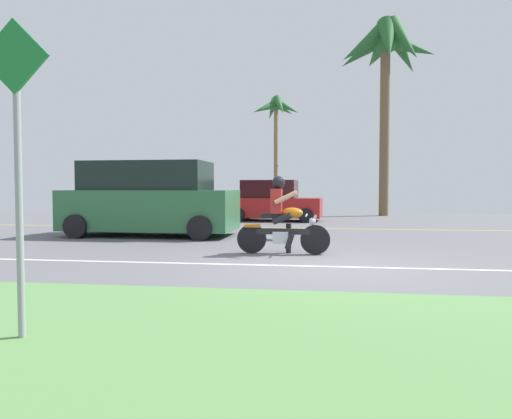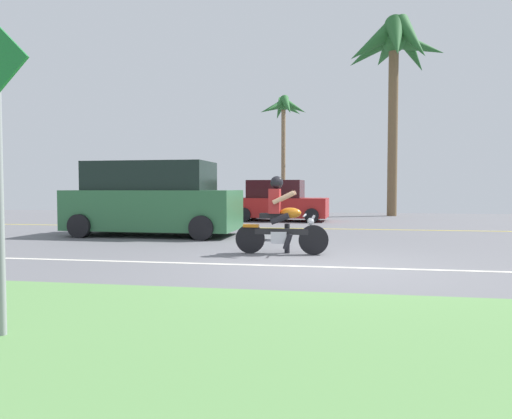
{
  "view_description": "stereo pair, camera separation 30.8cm",
  "coord_description": "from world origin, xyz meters",
  "px_view_note": "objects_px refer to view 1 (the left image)",
  "views": [
    {
      "loc": [
        -0.05,
        -7.98,
        1.33
      ],
      "look_at": [
        -1.52,
        2.56,
        0.85
      ],
      "focal_mm": 32.91,
      "sensor_mm": 36.0,
      "label": 1
    },
    {
      "loc": [
        0.25,
        -7.94,
        1.33
      ],
      "look_at": [
        -1.52,
        2.56,
        0.85
      ],
      "focal_mm": 32.91,
      "sensor_mm": 36.0,
      "label": 2
    }
  ],
  "objects_px": {
    "parked_car_0": "(163,201)",
    "palm_tree_0": "(386,54)",
    "motorcyclist": "(282,221)",
    "suv_nearby": "(149,200)",
    "palm_tree_1": "(276,114)",
    "street_sign": "(17,149)",
    "parked_car_1": "(274,202)"
  },
  "relations": [
    {
      "from": "parked_car_0",
      "to": "palm_tree_0",
      "type": "relative_size",
      "value": 0.45
    },
    {
      "from": "motorcyclist",
      "to": "suv_nearby",
      "type": "xyz_separation_m",
      "value": [
        -3.99,
        3.15,
        0.33
      ]
    },
    {
      "from": "parked_car_0",
      "to": "palm_tree_1",
      "type": "distance_m",
      "value": 7.15
    },
    {
      "from": "parked_car_0",
      "to": "palm_tree_0",
      "type": "bearing_deg",
      "value": 18.55
    },
    {
      "from": "suv_nearby",
      "to": "street_sign",
      "type": "distance_m",
      "value": 9.26
    },
    {
      "from": "street_sign",
      "to": "suv_nearby",
      "type": "bearing_deg",
      "value": 104.04
    },
    {
      "from": "motorcyclist",
      "to": "palm_tree_1",
      "type": "bearing_deg",
      "value": 96.02
    },
    {
      "from": "palm_tree_1",
      "to": "street_sign",
      "type": "xyz_separation_m",
      "value": [
        -0.29,
        -19.67,
        -3.33
      ]
    },
    {
      "from": "motorcyclist",
      "to": "street_sign",
      "type": "height_order",
      "value": "street_sign"
    },
    {
      "from": "parked_car_0",
      "to": "palm_tree_1",
      "type": "bearing_deg",
      "value": 34.99
    },
    {
      "from": "palm_tree_0",
      "to": "palm_tree_1",
      "type": "distance_m",
      "value": 5.94
    },
    {
      "from": "parked_car_0",
      "to": "street_sign",
      "type": "xyz_separation_m",
      "value": [
        4.44,
        -16.36,
        0.89
      ]
    },
    {
      "from": "parked_car_0",
      "to": "palm_tree_0",
      "type": "height_order",
      "value": "palm_tree_0"
    },
    {
      "from": "motorcyclist",
      "to": "palm_tree_1",
      "type": "distance_m",
      "value": 14.59
    },
    {
      "from": "parked_car_0",
      "to": "palm_tree_1",
      "type": "relative_size",
      "value": 0.71
    },
    {
      "from": "motorcyclist",
      "to": "palm_tree_1",
      "type": "xyz_separation_m",
      "value": [
        -1.46,
        13.85,
        4.32
      ]
    },
    {
      "from": "motorcyclist",
      "to": "palm_tree_0",
      "type": "relative_size",
      "value": 0.2
    },
    {
      "from": "suv_nearby",
      "to": "palm_tree_1",
      "type": "xyz_separation_m",
      "value": [
        2.53,
        10.71,
        3.99
      ]
    },
    {
      "from": "motorcyclist",
      "to": "suv_nearby",
      "type": "bearing_deg",
      "value": 141.77
    },
    {
      "from": "parked_car_0",
      "to": "motorcyclist",
      "type": "bearing_deg",
      "value": -59.59
    },
    {
      "from": "motorcyclist",
      "to": "parked_car_1",
      "type": "distance_m",
      "value": 9.73
    },
    {
      "from": "suv_nearby",
      "to": "palm_tree_1",
      "type": "bearing_deg",
      "value": 76.7
    },
    {
      "from": "parked_car_0",
      "to": "street_sign",
      "type": "bearing_deg",
      "value": -74.82
    },
    {
      "from": "parked_car_0",
      "to": "suv_nearby",
      "type": "bearing_deg",
      "value": -73.46
    },
    {
      "from": "parked_car_1",
      "to": "palm_tree_1",
      "type": "relative_size",
      "value": 0.65
    },
    {
      "from": "motorcyclist",
      "to": "suv_nearby",
      "type": "distance_m",
      "value": 5.09
    },
    {
      "from": "parked_car_0",
      "to": "palm_tree_0",
      "type": "xyz_separation_m",
      "value": [
        10.01,
        3.36,
        6.96
      ]
    },
    {
      "from": "parked_car_0",
      "to": "parked_car_1",
      "type": "distance_m",
      "value": 5.11
    },
    {
      "from": "parked_car_1",
      "to": "street_sign",
      "type": "distance_m",
      "value": 15.51
    },
    {
      "from": "palm_tree_1",
      "to": "street_sign",
      "type": "distance_m",
      "value": 19.95
    },
    {
      "from": "suv_nearby",
      "to": "parked_car_1",
      "type": "distance_m",
      "value": 7.11
    },
    {
      "from": "suv_nearby",
      "to": "palm_tree_0",
      "type": "xyz_separation_m",
      "value": [
        7.81,
        10.76,
        6.72
      ]
    }
  ]
}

